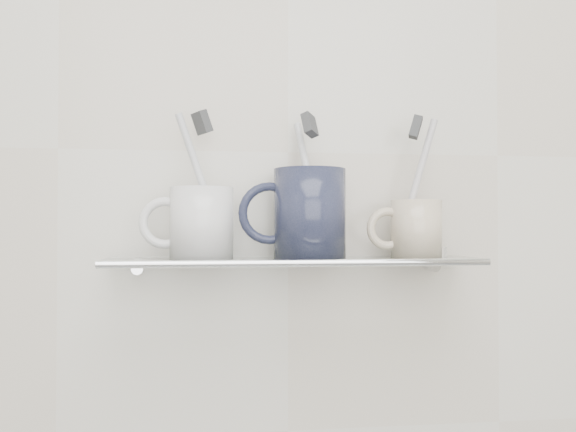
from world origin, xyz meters
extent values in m
plane|color=beige|center=(0.00, 1.10, 1.25)|extent=(2.50, 0.00, 2.50)
cube|color=silver|center=(0.00, 1.04, 1.10)|extent=(0.50, 0.12, 0.01)
cylinder|color=silver|center=(0.00, 0.98, 1.10)|extent=(0.50, 0.01, 0.01)
cylinder|color=silver|center=(-0.21, 1.09, 1.09)|extent=(0.02, 0.03, 0.02)
cylinder|color=silver|center=(0.21, 1.09, 1.09)|extent=(0.02, 0.03, 0.02)
cylinder|color=white|center=(-0.12, 1.04, 1.15)|extent=(0.09, 0.09, 0.09)
torus|color=white|center=(-0.17, 1.04, 1.15)|extent=(0.07, 0.01, 0.07)
cylinder|color=silver|center=(-0.12, 1.04, 1.20)|extent=(0.07, 0.04, 0.18)
cube|color=#363739|center=(-0.12, 1.04, 1.28)|extent=(0.03, 0.03, 0.03)
cylinder|color=black|center=(0.02, 1.04, 1.16)|extent=(0.13, 0.13, 0.12)
torus|color=black|center=(-0.03, 1.04, 1.16)|extent=(0.08, 0.01, 0.08)
cylinder|color=silver|center=(0.02, 1.04, 1.20)|extent=(0.04, 0.09, 0.18)
cube|color=#363739|center=(0.02, 1.04, 1.28)|extent=(0.03, 0.03, 0.04)
cylinder|color=beige|center=(0.17, 1.04, 1.14)|extent=(0.09, 0.09, 0.08)
torus|color=beige|center=(0.13, 1.04, 1.14)|extent=(0.06, 0.01, 0.06)
cylinder|color=beige|center=(0.17, 1.04, 1.20)|extent=(0.07, 0.02, 0.19)
cube|color=#363739|center=(0.17, 1.04, 1.28)|extent=(0.03, 0.03, 0.03)
cylinder|color=silver|center=(0.20, 1.04, 1.11)|extent=(0.03, 0.03, 0.01)
camera|label=1|loc=(-0.13, 0.19, 1.14)|focal=40.00mm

